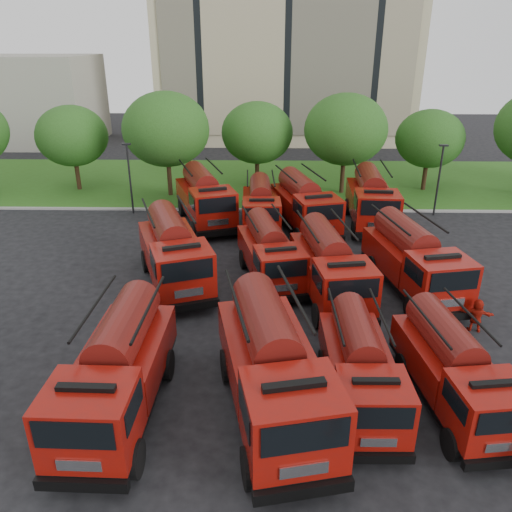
{
  "coord_description": "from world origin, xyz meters",
  "views": [
    {
      "loc": [
        -0.21,
        -17.55,
        11.85
      ],
      "look_at": [
        -0.7,
        5.36,
        1.8
      ],
      "focal_mm": 35.0,
      "sensor_mm": 36.0,
      "label": 1
    }
  ],
  "objects": [
    {
      "name": "lamp_post_0",
      "position": [
        -10.0,
        17.2,
        2.9
      ],
      "size": [
        0.6,
        0.25,
        5.11
      ],
      "color": "black",
      "rests_on": "ground"
    },
    {
      "name": "tree_1",
      "position": [
        -16.0,
        23.0,
        4.55
      ],
      "size": [
        5.71,
        5.71,
        6.98
      ],
      "color": "#382314",
      "rests_on": "ground"
    },
    {
      "name": "fire_truck_3",
      "position": [
        6.25,
        -3.39,
        1.48
      ],
      "size": [
        3.01,
        6.68,
        2.94
      ],
      "rotation": [
        0.0,
        0.0,
        0.13
      ],
      "color": "black",
      "rests_on": "ground"
    },
    {
      "name": "fire_truck_5",
      "position": [
        -0.01,
        6.4,
        1.55
      ],
      "size": [
        3.77,
        7.1,
        3.08
      ],
      "rotation": [
        0.0,
        0.0,
        0.23
      ],
      "color": "black",
      "rests_on": "ground"
    },
    {
      "name": "fire_truck_9",
      "position": [
        -0.57,
        14.11,
        1.58
      ],
      "size": [
        2.75,
        7.0,
        3.15
      ],
      "rotation": [
        0.0,
        0.0,
        0.04
      ],
      "color": "black",
      "rests_on": "ground"
    },
    {
      "name": "fire_truck_0",
      "position": [
        -5.13,
        -3.97,
        1.71
      ],
      "size": [
        2.87,
        7.52,
        3.39
      ],
      "rotation": [
        0.0,
        0.0,
        -0.02
      ],
      "color": "black",
      "rests_on": "ground"
    },
    {
      "name": "fire_truck_10",
      "position": [
        2.31,
        14.11,
        1.76
      ],
      "size": [
        4.52,
        8.08,
        3.49
      ],
      "rotation": [
        0.0,
        0.0,
        0.26
      ],
      "color": "black",
      "rests_on": "ground"
    },
    {
      "name": "fire_truck_11",
      "position": [
        6.89,
        15.04,
        1.81
      ],
      "size": [
        3.27,
        8.06,
        3.6
      ],
      "rotation": [
        0.0,
        0.0,
        -0.06
      ],
      "color": "black",
      "rests_on": "ground"
    },
    {
      "name": "fire_truck_7",
      "position": [
        7.14,
        5.25,
        1.73
      ],
      "size": [
        3.99,
        7.9,
        3.44
      ],
      "rotation": [
        0.0,
        0.0,
        0.19
      ],
      "color": "black",
      "rests_on": "ground"
    },
    {
      "name": "fire_truck_8",
      "position": [
        -4.44,
        15.22,
        1.81
      ],
      "size": [
        5.12,
        8.35,
        3.6
      ],
      "rotation": [
        0.0,
        0.0,
        0.33
      ],
      "color": "black",
      "rests_on": "ground"
    },
    {
      "name": "ground",
      "position": [
        0.0,
        0.0,
        0.0
      ],
      "size": [
        140.0,
        140.0,
        0.0
      ],
      "primitive_type": "plane",
      "color": "black",
      "rests_on": "ground"
    },
    {
      "name": "fire_truck_2",
      "position": [
        3.07,
        -3.3,
        1.45
      ],
      "size": [
        2.41,
        6.38,
        2.89
      ],
      "rotation": [
        0.0,
        0.0,
        0.01
      ],
      "color": "black",
      "rests_on": "ground"
    },
    {
      "name": "tree_4",
      "position": [
        6.0,
        22.5,
        5.22
      ],
      "size": [
        6.55,
        6.55,
        8.01
      ],
      "color": "#382314",
      "rests_on": "ground"
    },
    {
      "name": "fire_truck_4",
      "position": [
        -4.94,
        5.84,
        1.79
      ],
      "size": [
        5.14,
        8.24,
        3.55
      ],
      "rotation": [
        0.0,
        0.0,
        0.34
      ],
      "color": "black",
      "rests_on": "ground"
    },
    {
      "name": "tree_2",
      "position": [
        -8.0,
        21.5,
        5.35
      ],
      "size": [
        6.72,
        6.72,
        8.22
      ],
      "color": "#382314",
      "rests_on": "ground"
    },
    {
      "name": "tree_3",
      "position": [
        -1.0,
        24.0,
        4.68
      ],
      "size": [
        5.88,
        5.88,
        7.19
      ],
      "color": "#382314",
      "rests_on": "ground"
    },
    {
      "name": "side_building",
      "position": [
        -30.0,
        44.0,
        5.0
      ],
      "size": [
        18.0,
        12.0,
        10.0
      ],
      "primitive_type": "cube",
      "color": "gray",
      "rests_on": "ground"
    },
    {
      "name": "firefighter_5",
      "position": [
        9.0,
        1.49,
        0.0
      ],
      "size": [
        1.54,
        0.99,
        1.54
      ],
      "primitive_type": "imported",
      "rotation": [
        0.0,
        0.0,
        2.86
      ],
      "color": "#A9190D",
      "rests_on": "ground"
    },
    {
      "name": "apartment_building",
      "position": [
        2.0,
        47.94,
        12.5
      ],
      "size": [
        30.0,
        14.18,
        25.0
      ],
      "color": "#BBB18B",
      "rests_on": "ground"
    },
    {
      "name": "tree_5",
      "position": [
        13.0,
        23.5,
        4.35
      ],
      "size": [
        5.46,
        5.46,
        6.68
      ],
      "color": "#382314",
      "rests_on": "ground"
    },
    {
      "name": "lamp_post_1",
      "position": [
        12.0,
        17.2,
        2.9
      ],
      "size": [
        0.6,
        0.25,
        5.11
      ],
      "color": "black",
      "rests_on": "ground"
    },
    {
      "name": "curb",
      "position": [
        0.0,
        17.9,
        0.07
      ],
      "size": [
        70.0,
        0.3,
        0.14
      ],
      "primitive_type": "cube",
      "color": "gray",
      "rests_on": "ground"
    },
    {
      "name": "firefighter_4",
      "position": [
        -5.2,
        -1.43,
        0.0
      ],
      "size": [
        1.02,
        0.91,
        1.75
      ],
      "primitive_type": "imported",
      "rotation": [
        0.0,
        0.0,
        2.62
      ],
      "color": "black",
      "rests_on": "ground"
    },
    {
      "name": "fire_truck_6",
      "position": [
        2.89,
        4.45,
        1.69
      ],
      "size": [
        3.65,
        7.67,
        3.35
      ],
      "rotation": [
        0.0,
        0.0,
        0.16
      ],
      "color": "black",
      "rests_on": "ground"
    },
    {
      "name": "lawn",
      "position": [
        0.0,
        26.0,
        0.06
      ],
      "size": [
        70.0,
        16.0,
        0.12
      ],
      "primitive_type": "cube",
      "color": "#295316",
      "rests_on": "ground"
    },
    {
      "name": "fire_truck_1",
      "position": [
        0.05,
        -3.89,
        1.84
      ],
      "size": [
        4.33,
        8.41,
        3.65
      ],
      "rotation": [
        0.0,
        0.0,
        0.21
      ],
      "color": "black",
      "rests_on": "ground"
    }
  ]
}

